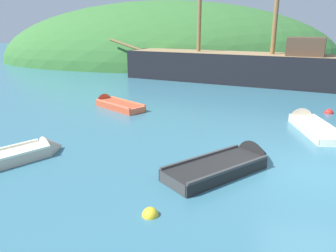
{
  "coord_description": "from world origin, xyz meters",
  "views": [
    {
      "loc": [
        -3.07,
        -8.69,
        3.93
      ],
      "look_at": [
        -4.34,
        2.9,
        0.34
      ],
      "focal_mm": 35.45,
      "sensor_mm": 36.0,
      "label": 1
    }
  ],
  "objects_px": {
    "rowboat_near_dock": "(309,125)",
    "buoy_red": "(329,113)",
    "rowboat_outer_right": "(231,165)",
    "buoy_yellow": "(150,215)",
    "rowboat_far": "(23,156)",
    "sailing_ship": "(238,71)",
    "rowboat_center": "(114,105)"
  },
  "relations": [
    {
      "from": "rowboat_near_dock",
      "to": "buoy_red",
      "type": "distance_m",
      "value": 2.82
    },
    {
      "from": "rowboat_outer_right",
      "to": "buoy_red",
      "type": "bearing_deg",
      "value": 11.22
    },
    {
      "from": "buoy_yellow",
      "to": "rowboat_far",
      "type": "bearing_deg",
      "value": 148.55
    },
    {
      "from": "rowboat_far",
      "to": "sailing_ship",
      "type": "bearing_deg",
      "value": 10.91
    },
    {
      "from": "rowboat_center",
      "to": "buoy_yellow",
      "type": "bearing_deg",
      "value": 149.08
    },
    {
      "from": "rowboat_near_dock",
      "to": "sailing_ship",
      "type": "bearing_deg",
      "value": 4.72
    },
    {
      "from": "sailing_ship",
      "to": "buoy_red",
      "type": "relative_size",
      "value": 44.61
    },
    {
      "from": "rowboat_center",
      "to": "buoy_yellow",
      "type": "relative_size",
      "value": 8.88
    },
    {
      "from": "rowboat_far",
      "to": "buoy_yellow",
      "type": "xyz_separation_m",
      "value": [
        4.37,
        -2.67,
        -0.1
      ]
    },
    {
      "from": "rowboat_near_dock",
      "to": "buoy_yellow",
      "type": "xyz_separation_m",
      "value": [
        -5.24,
        -6.94,
        -0.08
      ]
    },
    {
      "from": "sailing_ship",
      "to": "rowboat_far",
      "type": "xyz_separation_m",
      "value": [
        -7.76,
        -14.92,
        -0.68
      ]
    },
    {
      "from": "rowboat_center",
      "to": "rowboat_outer_right",
      "type": "bearing_deg",
      "value": 167.24
    },
    {
      "from": "rowboat_far",
      "to": "rowboat_near_dock",
      "type": "height_order",
      "value": "rowboat_near_dock"
    },
    {
      "from": "rowboat_near_dock",
      "to": "buoy_red",
      "type": "bearing_deg",
      "value": -38.77
    },
    {
      "from": "sailing_ship",
      "to": "rowboat_center",
      "type": "xyz_separation_m",
      "value": [
        -6.75,
        -8.17,
        -0.68
      ]
    },
    {
      "from": "rowboat_near_dock",
      "to": "rowboat_center",
      "type": "bearing_deg",
      "value": 68.83
    },
    {
      "from": "sailing_ship",
      "to": "buoy_red",
      "type": "xyz_separation_m",
      "value": [
        3.41,
        -8.29,
        -0.77
      ]
    },
    {
      "from": "rowboat_center",
      "to": "buoy_red",
      "type": "xyz_separation_m",
      "value": [
        10.17,
        -0.12,
        -0.09
      ]
    },
    {
      "from": "buoy_yellow",
      "to": "rowboat_center",
      "type": "bearing_deg",
      "value": 109.64
    },
    {
      "from": "rowboat_near_dock",
      "to": "buoy_yellow",
      "type": "height_order",
      "value": "rowboat_near_dock"
    },
    {
      "from": "rowboat_far",
      "to": "rowboat_center",
      "type": "xyz_separation_m",
      "value": [
        1.01,
        6.74,
        -0.01
      ]
    },
    {
      "from": "rowboat_far",
      "to": "rowboat_near_dock",
      "type": "relative_size",
      "value": 0.74
    },
    {
      "from": "buoy_yellow",
      "to": "buoy_red",
      "type": "bearing_deg",
      "value": 53.78
    },
    {
      "from": "buoy_red",
      "to": "buoy_yellow",
      "type": "relative_size",
      "value": 1.12
    },
    {
      "from": "rowboat_outer_right",
      "to": "buoy_red",
      "type": "xyz_separation_m",
      "value": [
        4.9,
        6.66,
        -0.1
      ]
    },
    {
      "from": "rowboat_near_dock",
      "to": "rowboat_center",
      "type": "distance_m",
      "value": 8.95
    },
    {
      "from": "sailing_ship",
      "to": "buoy_yellow",
      "type": "distance_m",
      "value": 17.93
    },
    {
      "from": "rowboat_near_dock",
      "to": "rowboat_outer_right",
      "type": "height_order",
      "value": "rowboat_outer_right"
    },
    {
      "from": "buoy_red",
      "to": "rowboat_outer_right",
      "type": "bearing_deg",
      "value": -126.35
    },
    {
      "from": "rowboat_near_dock",
      "to": "buoy_yellow",
      "type": "distance_m",
      "value": 8.7
    },
    {
      "from": "rowboat_far",
      "to": "buoy_red",
      "type": "relative_size",
      "value": 7.12
    },
    {
      "from": "rowboat_center",
      "to": "buoy_yellow",
      "type": "height_order",
      "value": "rowboat_center"
    }
  ]
}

